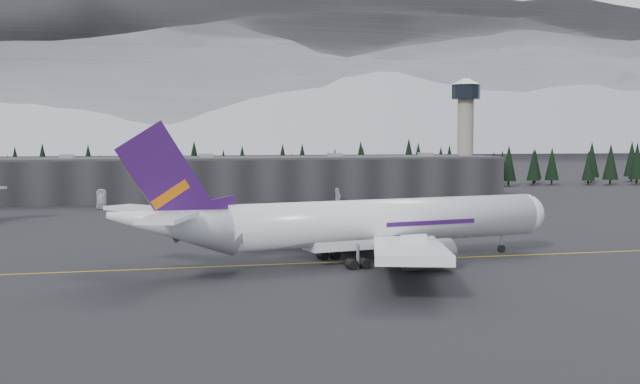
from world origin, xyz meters
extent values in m
plane|color=black|center=(0.00, 0.00, 0.00)|extent=(1400.00, 1400.00, 0.00)
cube|color=gold|center=(0.00, -2.00, 0.01)|extent=(400.00, 0.40, 0.02)
cube|color=black|center=(0.00, 125.00, 6.00)|extent=(160.00, 30.00, 12.00)
cube|color=#333335|center=(0.00, 125.00, 12.30)|extent=(160.00, 30.00, 0.60)
cylinder|color=gray|center=(75.00, 128.00, 16.00)|extent=(5.20, 5.20, 32.00)
cylinder|color=black|center=(75.00, 128.00, 33.25)|extent=(9.20, 9.20, 4.50)
cone|color=silver|center=(75.00, 128.00, 36.70)|extent=(10.00, 10.00, 2.00)
cube|color=black|center=(0.00, 162.00, 7.50)|extent=(360.00, 20.00, 15.00)
cylinder|color=white|center=(5.33, -2.22, 6.06)|extent=(51.02, 16.01, 6.61)
sphere|color=white|center=(30.22, 2.54, 6.06)|extent=(6.61, 6.61, 6.61)
cone|color=white|center=(-27.13, -8.43, 7.05)|extent=(19.42, 9.97, 9.57)
cube|color=white|center=(-4.37, 13.31, 4.30)|extent=(26.22, 29.57, 2.82)
cylinder|color=#9C9FA5|center=(3.26, 8.60, 2.42)|extent=(7.82, 5.46, 4.19)
cube|color=white|center=(2.04, -20.23, 4.30)|extent=(17.53, 32.09, 2.82)
cylinder|color=#9C9FA5|center=(7.40, -13.04, 2.42)|extent=(7.82, 5.46, 4.19)
cube|color=#30104C|center=(-27.67, -8.53, 12.67)|extent=(13.81, 3.16, 16.41)
cube|color=#BF5D0B|center=(-27.46, -8.49, 11.02)|extent=(5.39, 1.62, 4.04)
cube|color=white|center=(-30.54, -2.35, 8.59)|extent=(11.67, 12.41, 0.55)
cube|color=white|center=(-28.06, -15.33, 8.59)|extent=(8.66, 13.07, 0.55)
cylinder|color=black|center=(25.89, 1.71, 1.65)|extent=(0.55, 0.55, 3.31)
cylinder|color=black|center=(-3.18, 1.20, 1.65)|extent=(0.55, 0.55, 3.31)
cylinder|color=black|center=(-1.31, -8.54, 1.65)|extent=(0.55, 0.55, 3.31)
imported|color=silver|center=(-39.57, 96.14, 0.74)|extent=(3.17, 5.61, 1.48)
imported|color=silver|center=(25.95, 105.80, 0.69)|extent=(4.27, 2.30, 1.38)
camera|label=1|loc=(-32.84, -116.78, 18.69)|focal=45.00mm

